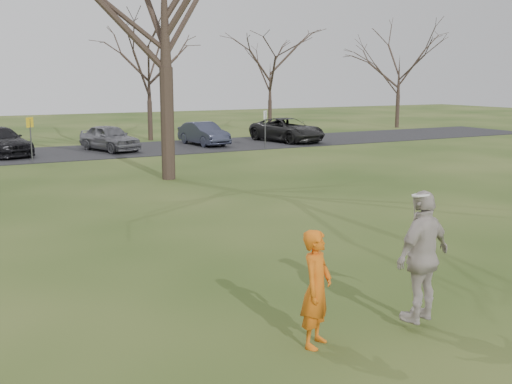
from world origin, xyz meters
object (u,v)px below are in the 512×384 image
player_defender (317,289)px  car_5 (204,134)px  car_4 (110,138)px  car_6 (287,130)px  catching_play (423,256)px

player_defender → car_5: size_ratio=0.44×
car_4 → car_6: size_ratio=0.79×
player_defender → car_5: bearing=34.4°
car_5 → catching_play: catching_play is taller
car_4 → player_defender: bearing=-115.6°
car_4 → catching_play: (-1.65, -25.14, 0.44)m
car_5 → player_defender: bearing=-115.9°
catching_play → car_6: bearing=63.7°
player_defender → car_5: 26.69m
player_defender → car_6: player_defender is taller
player_defender → car_6: bearing=24.1°
player_defender → catching_play: catching_play is taller
player_defender → car_4: size_ratio=0.43×
catching_play → car_5: bearing=74.4°
car_4 → car_6: 10.64m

